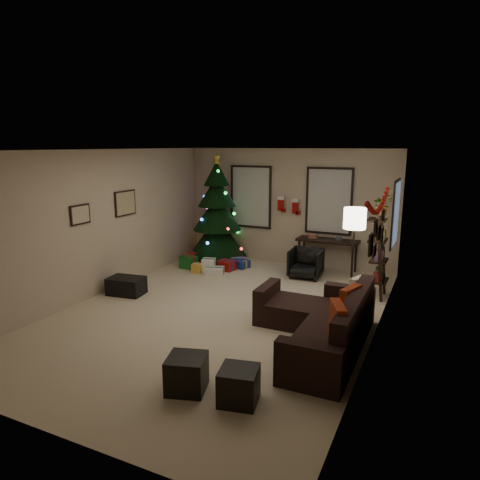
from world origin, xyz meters
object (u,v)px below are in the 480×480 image
object	(u,v)px
desk_chair	(306,263)
bookshelf	(380,255)
christmas_tree	(217,217)
desk	(328,243)
sofa	(323,325)

from	to	relation	value
desk_chair	bookshelf	bearing A→B (deg)	-25.47
christmas_tree	desk	world-z (taller)	christmas_tree
sofa	desk_chair	size ratio (longest dim) A/B	3.95
desk	desk_chair	xyz separation A→B (m)	(-0.29, -0.65, -0.33)
desk	bookshelf	bearing A→B (deg)	-45.12
desk_chair	christmas_tree	bearing A→B (deg)	166.46
desk_chair	desk	bearing A→B (deg)	62.32
sofa	desk	distance (m)	3.72
christmas_tree	bookshelf	xyz separation A→B (m)	(3.92, -1.05, -0.27)
bookshelf	desk	bearing A→B (deg)	134.88
christmas_tree	desk	bearing A→B (deg)	5.01
desk	desk_chair	bearing A→B (deg)	-114.23
christmas_tree	bookshelf	world-z (taller)	christmas_tree
desk_chair	bookshelf	distance (m)	1.77
sofa	desk_chair	bearing A→B (deg)	111.16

